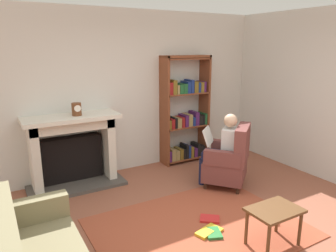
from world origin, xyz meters
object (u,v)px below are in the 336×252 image
bookshelf (185,113)px  armchair_reading (230,160)px  fireplace (73,148)px  mantel_clock (77,109)px  side_table (274,215)px  seated_reader (223,147)px

bookshelf → armchair_reading: size_ratio=2.01×
fireplace → mantel_clock: 0.63m
fireplace → side_table: fireplace is taller
fireplace → mantel_clock: size_ratio=7.60×
mantel_clock → seated_reader: (1.90, -1.07, -0.59)m
armchair_reading → side_table: (-0.60, -1.41, -0.05)m
fireplace → armchair_reading: fireplace is taller
bookshelf → armchair_reading: 1.39m
bookshelf → seated_reader: bearing=-94.8°
fireplace → bookshelf: bearing=1.0°
armchair_reading → seated_reader: bearing=-90.0°
mantel_clock → bookshelf: bookshelf is taller
fireplace → seated_reader: seated_reader is taller
fireplace → mantel_clock: (0.08, -0.10, 0.62)m
fireplace → armchair_reading: 2.41m
side_table → fireplace: bearing=118.5°
armchair_reading → mantel_clock: bearing=-70.5°
mantel_clock → seated_reader: mantel_clock is taller
bookshelf → seated_reader: 1.24m
side_table → armchair_reading: bearing=67.0°
mantel_clock → bookshelf: (2.00, 0.14, -0.29)m
seated_reader → side_table: (-0.52, -1.50, -0.25)m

